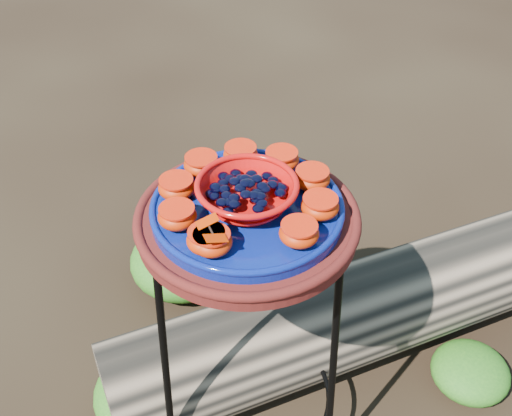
{
  "coord_description": "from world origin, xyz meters",
  "views": [
    {
      "loc": [
        -0.01,
        -0.93,
        1.53
      ],
      "look_at": [
        0.02,
        0.0,
        0.75
      ],
      "focal_mm": 45.0,
      "sensor_mm": 36.0,
      "label": 1
    }
  ],
  "objects_px": {
    "terracotta_saucer": "(247,221)",
    "driftwood_log": "(372,307)",
    "plant_stand": "(249,342)",
    "red_bowl": "(247,194)",
    "cobalt_plate": "(247,210)"
  },
  "relations": [
    {
      "from": "cobalt_plate",
      "to": "driftwood_log",
      "type": "height_order",
      "value": "cobalt_plate"
    },
    {
      "from": "red_bowl",
      "to": "driftwood_log",
      "type": "distance_m",
      "value": 0.78
    },
    {
      "from": "plant_stand",
      "to": "red_bowl",
      "type": "height_order",
      "value": "red_bowl"
    },
    {
      "from": "plant_stand",
      "to": "cobalt_plate",
      "type": "xyz_separation_m",
      "value": [
        0.0,
        0.0,
        0.4
      ]
    },
    {
      "from": "terracotta_saucer",
      "to": "cobalt_plate",
      "type": "distance_m",
      "value": 0.03
    },
    {
      "from": "terracotta_saucer",
      "to": "cobalt_plate",
      "type": "bearing_deg",
      "value": 0.0
    },
    {
      "from": "plant_stand",
      "to": "red_bowl",
      "type": "distance_m",
      "value": 0.43
    },
    {
      "from": "plant_stand",
      "to": "terracotta_saucer",
      "type": "relative_size",
      "value": 1.64
    },
    {
      "from": "plant_stand",
      "to": "terracotta_saucer",
      "type": "bearing_deg",
      "value": 0.0
    },
    {
      "from": "cobalt_plate",
      "to": "plant_stand",
      "type": "bearing_deg",
      "value": 0.0
    },
    {
      "from": "terracotta_saucer",
      "to": "driftwood_log",
      "type": "distance_m",
      "value": 0.73
    },
    {
      "from": "terracotta_saucer",
      "to": "driftwood_log",
      "type": "height_order",
      "value": "terracotta_saucer"
    },
    {
      "from": "red_bowl",
      "to": "driftwood_log",
      "type": "height_order",
      "value": "red_bowl"
    },
    {
      "from": "red_bowl",
      "to": "driftwood_log",
      "type": "xyz_separation_m",
      "value": [
        0.36,
        0.27,
        -0.64
      ]
    },
    {
      "from": "plant_stand",
      "to": "terracotta_saucer",
      "type": "xyz_separation_m",
      "value": [
        0.0,
        0.0,
        0.37
      ]
    }
  ]
}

